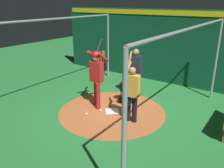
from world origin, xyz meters
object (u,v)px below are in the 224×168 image
at_px(baseball_1, 114,123).
at_px(catcher, 126,93).
at_px(baseball_0, 86,114).
at_px(batter, 97,73).
at_px(home_plate, 112,111).
at_px(umpire, 135,70).
at_px(baseball_2, 100,110).
at_px(visitor, 132,91).
at_px(bat_rack, 103,62).

bearing_deg(baseball_1, catcher, -160.86).
bearing_deg(baseball_0, baseball_1, 91.37).
xyz_separation_m(batter, catcher, (-0.81, 0.66, -0.79)).
height_order(home_plate, catcher, catcher).
bearing_deg(baseball_1, batter, -120.58).
relative_size(umpire, baseball_1, 24.43).
bearing_deg(baseball_2, baseball_0, -21.95).
distance_m(catcher, baseball_0, 1.66).
height_order(batter, catcher, batter).
xyz_separation_m(catcher, umpire, (-0.69, -0.06, 0.64)).
bearing_deg(umpire, baseball_0, -11.72).
relative_size(batter, visitor, 1.09).
relative_size(batter, baseball_0, 30.00).
distance_m(baseball_1, baseball_2, 0.97).
relative_size(home_plate, baseball_0, 5.68).
height_order(baseball_0, baseball_2, same).
bearing_deg(catcher, baseball_2, -17.24).
bearing_deg(home_plate, baseball_1, 39.43).
height_order(batter, baseball_0, batter).
height_order(catcher, umpire, umpire).
distance_m(home_plate, catcher, 0.94).
bearing_deg(catcher, bat_rack, -131.48).
relative_size(home_plate, baseball_2, 5.68).
bearing_deg(bat_rack, baseball_0, 30.94).
bearing_deg(bat_rack, home_plate, 40.55).
height_order(bat_rack, baseball_1, bat_rack).
relative_size(home_plate, baseball_1, 5.68).
xyz_separation_m(batter, visitor, (0.23, 1.47, -0.20)).
distance_m(home_plate, umpire, 1.85).
distance_m(batter, baseball_1, 1.78).
bearing_deg(batter, baseball_1, 59.42).
bearing_deg(catcher, baseball_1, 19.14).
xyz_separation_m(home_plate, baseball_1, (0.66, 0.54, 0.03)).
height_order(bat_rack, baseball_0, bat_rack).
xyz_separation_m(home_plate, baseball_0, (0.68, -0.51, 0.03)).
bearing_deg(umpire, baseball_1, 14.85).
distance_m(batter, umpire, 1.63).
bearing_deg(visitor, baseball_0, -77.62).
bearing_deg(baseball_0, bat_rack, -149.06).
bearing_deg(baseball_2, umpire, 171.21).
height_order(visitor, baseball_0, visitor).
distance_m(umpire, baseball_2, 2.03).
distance_m(umpire, baseball_0, 2.48).
distance_m(baseball_0, baseball_1, 1.05).
distance_m(baseball_0, baseball_2, 0.51).
distance_m(home_plate, bat_rack, 4.73).
bearing_deg(home_plate, baseball_0, -36.66).
distance_m(home_plate, baseball_0, 0.85).
distance_m(batter, catcher, 1.31).
xyz_separation_m(catcher, baseball_1, (1.51, 0.53, -0.34)).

